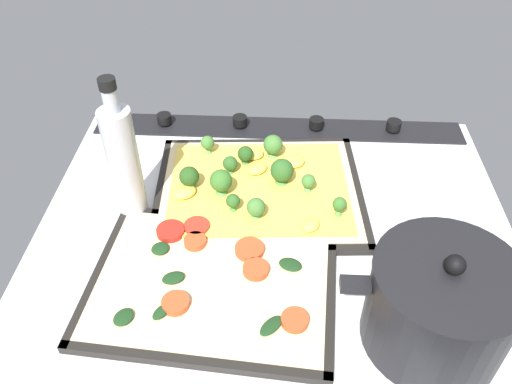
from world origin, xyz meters
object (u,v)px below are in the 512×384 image
object	(u,v)px
baking_tray_front	(261,193)
cooking_pot	(443,306)
broccoli_pizza	(259,185)
veggie_pizza_back	(216,279)
oil_bottle	(126,162)
baking_tray_back	(215,284)

from	to	relation	value
baking_tray_front	cooking_pot	bearing A→B (deg)	131.20
broccoli_pizza	veggie_pizza_back	bearing A→B (deg)	75.19
baking_tray_front	cooking_pot	size ratio (longest dim) A/B	1.46
baking_tray_front	oil_bottle	xyz separation A→B (cm)	(20.04, 5.28, 9.86)
veggie_pizza_back	cooking_pot	xyz separation A→B (cm)	(-28.63, 6.99, 5.31)
baking_tray_front	oil_bottle	distance (cm)	22.95
baking_tray_front	broccoli_pizza	bearing A→B (deg)	-34.76
cooking_pot	oil_bottle	xyz separation A→B (cm)	(43.10, -21.07, 3.82)
baking_tray_front	baking_tray_back	bearing A→B (deg)	74.22
broccoli_pizza	baking_tray_back	world-z (taller)	broccoli_pizza
baking_tray_front	veggie_pizza_back	distance (cm)	20.15
broccoli_pizza	cooking_pot	world-z (taller)	cooking_pot
baking_tray_back	oil_bottle	size ratio (longest dim) A/B	1.48
broccoli_pizza	oil_bottle	xyz separation A→B (cm)	(19.66, 5.54, 8.36)
broccoli_pizza	cooking_pot	distance (cm)	35.75
baking_tray_back	baking_tray_front	bearing A→B (deg)	-105.78
baking_tray_front	cooking_pot	world-z (taller)	cooking_pot
broccoli_pizza	baking_tray_back	size ratio (longest dim) A/B	0.93
oil_bottle	cooking_pot	bearing A→B (deg)	153.95
baking_tray_back	cooking_pot	size ratio (longest dim) A/B	1.45
cooking_pot	baking_tray_back	bearing A→B (deg)	-12.99
broccoli_pizza	cooking_pot	size ratio (longest dim) A/B	1.36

